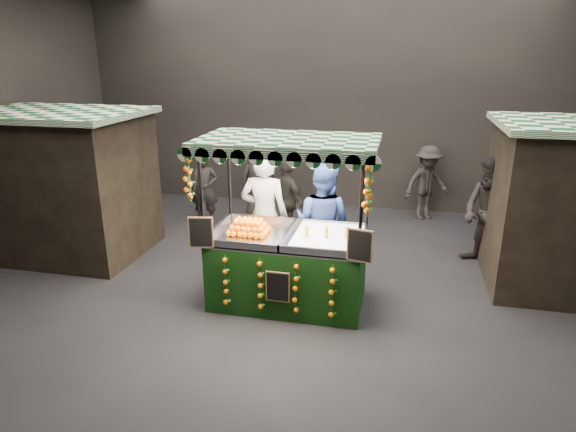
# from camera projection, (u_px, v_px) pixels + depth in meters

# --- Properties ---
(ground) EXTENTS (12.00, 12.00, 0.00)m
(ground) POSITION_uv_depth(u_px,v_px,m) (288.00, 299.00, 7.56)
(ground) COLOR black
(ground) RESTS_ON ground
(market_hall) EXTENTS (12.10, 10.10, 5.05)m
(market_hall) POSITION_uv_depth(u_px,v_px,m) (288.00, 67.00, 6.49)
(market_hall) COLOR black
(market_hall) RESTS_ON ground
(neighbour_stall_left) EXTENTS (3.00, 2.20, 2.60)m
(neighbour_stall_left) POSITION_uv_depth(u_px,v_px,m) (63.00, 183.00, 9.00)
(neighbour_stall_left) COLOR black
(neighbour_stall_left) RESTS_ON ground
(juice_stall) EXTENTS (2.54, 1.49, 2.46)m
(juice_stall) POSITION_uv_depth(u_px,v_px,m) (288.00, 255.00, 7.23)
(juice_stall) COLOR black
(juice_stall) RESTS_ON ground
(vendor_grey) EXTENTS (0.78, 0.53, 2.11)m
(vendor_grey) POSITION_uv_depth(u_px,v_px,m) (264.00, 216.00, 8.01)
(vendor_grey) COLOR gray
(vendor_grey) RESTS_ON ground
(vendor_blue) EXTENTS (1.10, 0.95, 1.94)m
(vendor_blue) POSITION_uv_depth(u_px,v_px,m) (322.00, 223.00, 7.95)
(vendor_blue) COLOR navy
(vendor_blue) RESTS_ON ground
(shopper_0) EXTENTS (0.64, 0.51, 1.54)m
(shopper_0) POSITION_uv_depth(u_px,v_px,m) (205.00, 189.00, 10.64)
(shopper_0) COLOR black
(shopper_0) RESTS_ON ground
(shopper_1) EXTENTS (1.18, 1.20, 1.95)m
(shopper_1) POSITION_uv_depth(u_px,v_px,m) (489.00, 214.00, 8.39)
(shopper_1) COLOR black
(shopper_1) RESTS_ON ground
(shopper_2) EXTENTS (0.97, 0.90, 1.59)m
(shopper_2) POSITION_uv_depth(u_px,v_px,m) (288.00, 200.00, 9.75)
(shopper_2) COLOR #2A2622
(shopper_2) RESTS_ON ground
(shopper_3) EXTENTS (1.22, 1.07, 1.64)m
(shopper_3) POSITION_uv_depth(u_px,v_px,m) (427.00, 183.00, 10.92)
(shopper_3) COLOR #2D2625
(shopper_3) RESTS_ON ground
(shopper_4) EXTENTS (0.97, 0.76, 1.75)m
(shopper_4) POSITION_uv_depth(u_px,v_px,m) (260.00, 182.00, 10.75)
(shopper_4) COLOR black
(shopper_4) RESTS_ON ground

